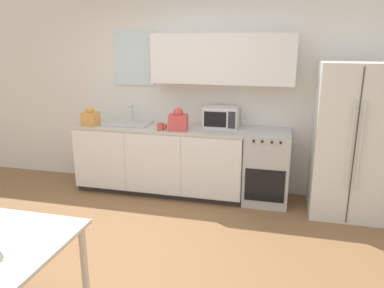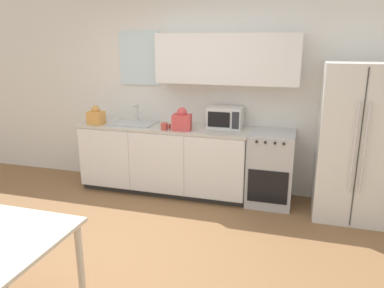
# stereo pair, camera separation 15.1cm
# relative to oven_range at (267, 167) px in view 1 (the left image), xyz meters

# --- Properties ---
(ground_plane) EXTENTS (12.00, 12.00, 0.00)m
(ground_plane) POSITION_rel_oven_range_xyz_m (-1.14, -1.69, -0.47)
(ground_plane) COLOR olive
(wall_back) EXTENTS (12.00, 0.38, 2.70)m
(wall_back) POSITION_rel_oven_range_xyz_m (-1.07, 0.31, 0.96)
(wall_back) COLOR silver
(wall_back) RESTS_ON ground_plane
(kitchen_counter) EXTENTS (2.31, 0.66, 0.93)m
(kitchen_counter) POSITION_rel_oven_range_xyz_m (-1.43, -0.01, 0.00)
(kitchen_counter) COLOR #333333
(kitchen_counter) RESTS_ON ground_plane
(oven_range) EXTENTS (0.56, 0.63, 0.93)m
(oven_range) POSITION_rel_oven_range_xyz_m (0.00, 0.00, 0.00)
(oven_range) COLOR #B7BABC
(oven_range) RESTS_ON ground_plane
(refrigerator) EXTENTS (0.81, 0.80, 1.81)m
(refrigerator) POSITION_rel_oven_range_xyz_m (0.94, -0.07, 0.44)
(refrigerator) COLOR silver
(refrigerator) RESTS_ON ground_plane
(kitchen_sink) EXTENTS (0.61, 0.42, 0.24)m
(kitchen_sink) POSITION_rel_oven_range_xyz_m (-1.89, -0.00, 0.48)
(kitchen_sink) COLOR #B7BABC
(kitchen_sink) RESTS_ON kitchen_counter
(microwave) EXTENTS (0.45, 0.31, 0.27)m
(microwave) POSITION_rel_oven_range_xyz_m (-0.63, 0.12, 0.60)
(microwave) COLOR silver
(microwave) RESTS_ON kitchen_counter
(coffee_mug) EXTENTS (0.12, 0.09, 0.09)m
(coffee_mug) POSITION_rel_oven_range_xyz_m (-1.34, -0.23, 0.51)
(coffee_mug) COLOR #BF4C3F
(coffee_mug) RESTS_ON kitchen_counter
(grocery_bag_0) EXTENTS (0.21, 0.19, 0.26)m
(grocery_bag_0) POSITION_rel_oven_range_xyz_m (-2.35, -0.19, 0.57)
(grocery_bag_0) COLOR #DB994C
(grocery_bag_0) RESTS_ON kitchen_counter
(grocery_bag_1) EXTENTS (0.26, 0.23, 0.29)m
(grocery_bag_1) POSITION_rel_oven_range_xyz_m (-1.13, -0.17, 0.59)
(grocery_bag_1) COLOR #D14C4C
(grocery_bag_1) RESTS_ON kitchen_counter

